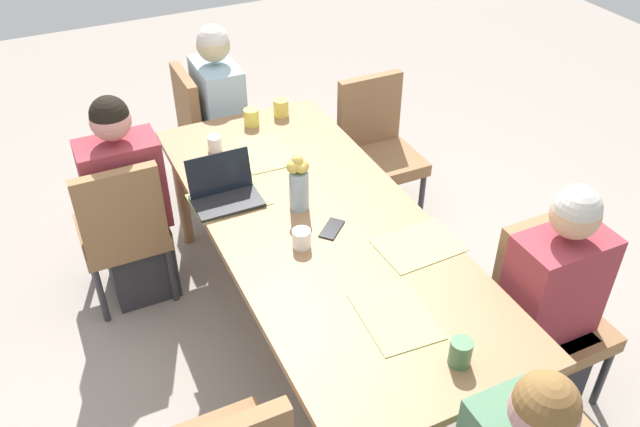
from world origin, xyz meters
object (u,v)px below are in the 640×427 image
(flower_vase, at_px, (299,182))
(coffee_mug_centre_left, at_px, (281,108))
(coffee_mug_near_right, at_px, (460,352))
(dining_table, at_px, (320,234))
(chair_near_right_near, at_px, (122,226))
(phone_black, at_px, (332,229))
(person_far_left_near, at_px, (547,314))
(chair_head_left_left_mid, at_px, (208,128))
(person_head_left_left_mid, at_px, (221,126))
(chair_far_right_mid, at_px, (377,143))
(coffee_mug_near_left, at_px, (251,117))
(laptop_near_right_near, at_px, (225,192))
(coffee_mug_centre_right, at_px, (215,144))
(chair_far_left_near, at_px, (545,303))
(person_near_right_near, at_px, (130,211))
(coffee_mug_far_left, at_px, (302,239))

(flower_vase, distance_m, coffee_mug_centre_left, 0.93)
(coffee_mug_near_right, bearing_deg, dining_table, -174.31)
(dining_table, relative_size, chair_near_right_near, 2.56)
(chair_near_right_near, bearing_deg, phone_black, 46.92)
(person_far_left_near, relative_size, chair_head_left_left_mid, 1.33)
(coffee_mug_near_right, bearing_deg, phone_black, -175.46)
(person_head_left_left_mid, relative_size, coffee_mug_centre_left, 11.83)
(person_far_left_near, bearing_deg, coffee_mug_centre_left, -164.16)
(chair_head_left_left_mid, relative_size, person_head_left_left_mid, 0.75)
(coffee_mug_near_right, bearing_deg, coffee_mug_centre_left, 176.01)
(chair_far_right_mid, bearing_deg, coffee_mug_near_left, -99.06)
(dining_table, relative_size, person_head_left_left_mid, 1.93)
(chair_near_right_near, height_order, flower_vase, flower_vase)
(person_head_left_left_mid, relative_size, laptop_near_right_near, 3.73)
(person_head_left_left_mid, xyz_separation_m, phone_black, (1.52, 0.04, 0.23))
(person_far_left_near, distance_m, person_head_left_left_mid, 2.33)
(chair_far_right_mid, xyz_separation_m, laptop_near_right_near, (0.52, -1.14, 0.30))
(person_head_left_left_mid, height_order, coffee_mug_centre_right, person_head_left_left_mid)
(flower_vase, distance_m, coffee_mug_near_left, 0.86)
(dining_table, height_order, coffee_mug_centre_right, coffee_mug_centre_right)
(chair_near_right_near, bearing_deg, coffee_mug_near_right, 28.33)
(chair_far_left_near, bearing_deg, person_near_right_near, -133.37)
(chair_far_right_mid, relative_size, phone_black, 6.00)
(chair_near_right_near, distance_m, coffee_mug_near_left, 0.94)
(chair_head_left_left_mid, height_order, coffee_mug_far_left, chair_head_left_left_mid)
(coffee_mug_near_left, relative_size, coffee_mug_far_left, 1.12)
(chair_near_right_near, relative_size, chair_far_right_mid, 1.00)
(coffee_mug_near_left, bearing_deg, person_near_right_near, -74.53)
(laptop_near_right_near, height_order, phone_black, laptop_near_right_near)
(flower_vase, relative_size, coffee_mug_centre_left, 2.85)
(coffee_mug_far_left, bearing_deg, coffee_mug_centre_right, -174.54)
(person_head_left_left_mid, relative_size, coffee_mug_near_right, 11.03)
(coffee_mug_near_right, relative_size, phone_black, 0.72)
(chair_far_left_near, xyz_separation_m, chair_near_right_near, (-1.39, -1.61, 0.00))
(chair_far_left_near, distance_m, phone_black, 1.02)
(coffee_mug_near_left, bearing_deg, chair_near_right_near, -70.93)
(chair_far_left_near, bearing_deg, coffee_mug_centre_left, -161.68)
(dining_table, height_order, phone_black, phone_black)
(chair_head_left_left_mid, height_order, phone_black, chair_head_left_left_mid)
(person_far_left_near, height_order, chair_near_right_near, person_far_left_near)
(person_near_right_near, height_order, coffee_mug_near_right, person_near_right_near)
(chair_head_left_left_mid, distance_m, person_near_right_near, 0.98)
(chair_far_left_near, height_order, coffee_mug_centre_left, chair_far_left_near)
(person_far_left_near, xyz_separation_m, laptop_near_right_near, (-1.11, -1.08, 0.27))
(chair_far_right_mid, xyz_separation_m, phone_black, (0.95, -0.78, 0.26))
(dining_table, xyz_separation_m, coffee_mug_near_right, (0.97, 0.10, 0.13))
(dining_table, relative_size, chair_far_left_near, 2.56)
(person_head_left_left_mid, xyz_separation_m, coffee_mug_centre_right, (0.63, -0.22, 0.27))
(chair_far_right_mid, xyz_separation_m, flower_vase, (0.73, -0.85, 0.40))
(coffee_mug_near_right, distance_m, phone_black, 0.90)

